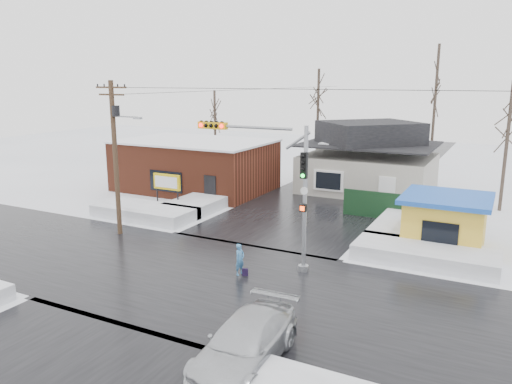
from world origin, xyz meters
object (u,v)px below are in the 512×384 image
at_px(traffic_signal, 274,176).
at_px(pedestrian, 240,260).
at_px(car, 245,343).
at_px(utility_pole, 116,149).
at_px(kiosk, 445,221).
at_px(marquee_sign, 167,183).

bearing_deg(traffic_signal, pedestrian, -117.71).
bearing_deg(car, utility_pole, 143.66).
distance_m(traffic_signal, utility_pole, 10.39).
bearing_deg(kiosk, traffic_signal, -135.16).
bearing_deg(traffic_signal, utility_pole, 177.05).
height_order(marquee_sign, kiosk, kiosk).
height_order(traffic_signal, kiosk, traffic_signal).
xyz_separation_m(traffic_signal, car, (2.95, -8.34, -3.77)).
distance_m(pedestrian, car, 7.63).
xyz_separation_m(traffic_signal, kiosk, (7.07, 7.03, -3.08)).
relative_size(utility_pole, pedestrian, 5.96).
relative_size(utility_pole, kiosk, 1.96).
height_order(traffic_signal, marquee_sign, traffic_signal).
bearing_deg(utility_pole, traffic_signal, -2.95).
xyz_separation_m(kiosk, pedestrian, (-8.00, -8.80, -0.71)).
distance_m(marquee_sign, kiosk, 18.51).
relative_size(traffic_signal, kiosk, 1.52).
distance_m(traffic_signal, marquee_sign, 13.42).
distance_m(marquee_sign, car, 20.72).
height_order(utility_pole, car, utility_pole).
relative_size(kiosk, car, 0.87).
bearing_deg(pedestrian, utility_pole, 88.63).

